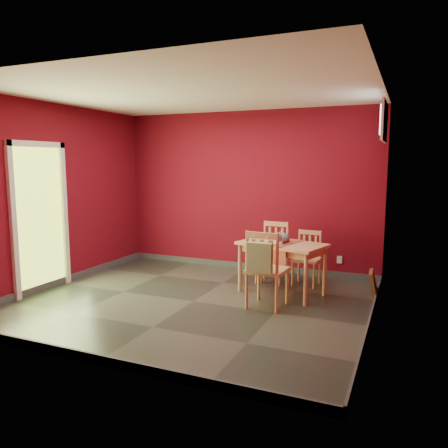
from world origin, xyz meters
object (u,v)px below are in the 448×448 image
at_px(cat, 281,236).
at_px(picture_frame, 373,285).
at_px(dining_table, 282,249).
at_px(tote_bag, 260,257).
at_px(chair_far_left, 273,251).
at_px(chair_far_right, 307,257).
at_px(chair_near, 266,268).

relative_size(cat, picture_frame, 1.04).
relative_size(dining_table, tote_bag, 2.98).
distance_m(dining_table, picture_frame, 1.32).
xyz_separation_m(chair_far_left, chair_far_right, (0.53, 0.03, -0.05)).
xyz_separation_m(tote_bag, picture_frame, (1.24, 1.18, -0.51)).
xyz_separation_m(cat, picture_frame, (1.22, 0.28, -0.64)).
bearing_deg(dining_table, chair_far_left, 117.84).
bearing_deg(tote_bag, chair_near, 87.50).
bearing_deg(chair_far_right, dining_table, -110.55).
xyz_separation_m(chair_far_right, picture_frame, (0.99, -0.34, -0.23)).
height_order(chair_near, tote_bag, chair_near).
bearing_deg(cat, tote_bag, -52.02).
height_order(chair_far_left, tote_bag, tote_bag).
xyz_separation_m(dining_table, chair_near, (-0.02, -0.67, -0.13)).
bearing_deg(dining_table, tote_bag, -91.61).
xyz_separation_m(dining_table, chair_far_left, (-0.31, 0.58, -0.16)).
xyz_separation_m(chair_far_left, picture_frame, (1.52, -0.31, -0.28)).
distance_m(tote_bag, cat, 0.90).
distance_m(chair_far_right, chair_near, 1.30).
xyz_separation_m(chair_near, picture_frame, (1.23, 0.94, -0.32)).
xyz_separation_m(tote_bag, cat, (0.02, 0.89, 0.13)).
relative_size(dining_table, cat, 3.26).
bearing_deg(chair_far_left, tote_bag, -79.31).
height_order(tote_bag, cat, tote_bag).
height_order(chair_far_right, cat, cat).
bearing_deg(chair_near, cat, 89.31).
distance_m(dining_table, chair_far_left, 0.67).
bearing_deg(chair_far_left, chair_near, -76.95).
distance_m(dining_table, cat, 0.19).
relative_size(chair_far_right, cat, 2.05).
xyz_separation_m(dining_table, chair_far_right, (0.23, 0.61, -0.22)).
distance_m(tote_bag, picture_frame, 1.78).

